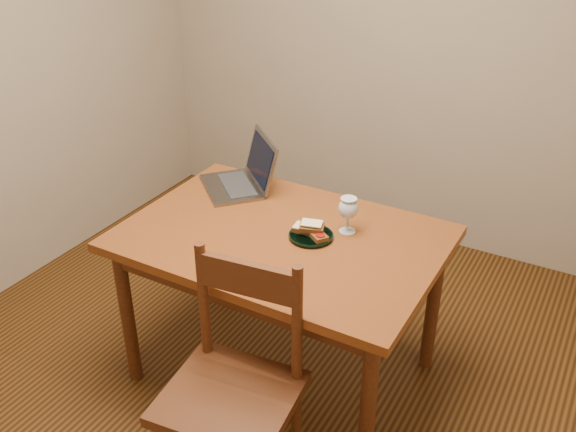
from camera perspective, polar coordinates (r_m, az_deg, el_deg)
The scene contains 10 objects.
floor at distance 3.07m, azimuth -2.48°, elevation -14.22°, with size 3.20×3.20×0.02m, color black.
back_wall at distance 3.78m, azimuth 10.55°, elevation 16.48°, with size 3.20×0.02×2.60m, color gray.
table at distance 2.70m, azimuth -0.55°, elevation -3.21°, with size 1.30×0.90×0.74m.
chair at distance 2.30m, azimuth -4.96°, elevation -14.33°, with size 0.49×0.48×0.48m.
plate at distance 2.63m, azimuth 2.06°, elevation -1.80°, with size 0.18×0.18×0.02m, color black.
sandwich_cheese at distance 2.64m, azimuth 1.56°, elevation -1.11°, with size 0.10×0.06×0.03m, color #381E0C, non-canonical shape.
sandwich_tomato at distance 2.60m, azimuth 2.66°, elevation -1.67°, with size 0.09×0.05×0.03m, color #381E0C, non-canonical shape.
sandwich_top at distance 2.61m, azimuth 2.12°, elevation -0.92°, with size 0.10×0.06×0.03m, color #381E0C, non-canonical shape.
milk_glass at distance 2.64m, azimuth 5.35°, elevation 0.08°, with size 0.08×0.08×0.16m, color white, non-canonical shape.
laptop at distance 3.03m, azimuth -3.82°, elevation 3.75°, with size 0.45×0.45×0.24m.
Camera 1 is at (1.21, -1.88, 2.10)m, focal length 40.00 mm.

